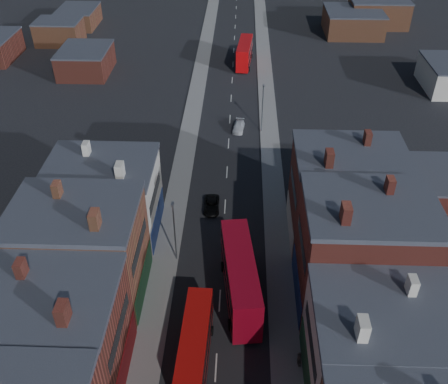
# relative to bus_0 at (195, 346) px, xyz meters

# --- Properties ---
(pavement_west) EXTENTS (3.00, 200.00, 0.12)m
(pavement_west) POSITION_rel_bus_0_xyz_m (-4.62, 33.53, -2.34)
(pavement_west) COLOR gray
(pavement_west) RESTS_ON ground
(pavement_east) EXTENTS (3.00, 200.00, 0.12)m
(pavement_east) POSITION_rel_bus_0_xyz_m (8.38, 33.53, -2.34)
(pavement_east) COLOR gray
(pavement_east) RESTS_ON ground
(lamp_post_2) EXTENTS (0.25, 0.70, 8.12)m
(lamp_post_2) POSITION_rel_bus_0_xyz_m (-3.32, 13.53, 2.30)
(lamp_post_2) COLOR slate
(lamp_post_2) RESTS_ON ground
(lamp_post_3) EXTENTS (0.25, 0.70, 8.12)m
(lamp_post_3) POSITION_rel_bus_0_xyz_m (7.08, 43.53, 2.30)
(lamp_post_3) COLOR slate
(lamp_post_3) RESTS_ON ground
(bus_0) EXTENTS (2.87, 10.39, 4.46)m
(bus_0) POSITION_rel_bus_0_xyz_m (0.00, 0.00, 0.00)
(bus_0) COLOR red
(bus_0) RESTS_ON ground
(bus_1) EXTENTS (4.43, 12.82, 5.42)m
(bus_1) POSITION_rel_bus_0_xyz_m (3.96, 8.15, 0.52)
(bus_1) COLOR #A4091D
(bus_1) RESTS_ON ground
(bus_2) EXTENTS (3.44, 11.01, 4.68)m
(bus_2) POSITION_rel_bus_0_xyz_m (4.20, 71.56, 0.12)
(bus_2) COLOR #C1080B
(bus_2) RESTS_ON ground
(car_2) EXTENTS (2.05, 4.30, 1.18)m
(car_2) POSITION_rel_bus_0_xyz_m (0.15, 23.02, -1.81)
(car_2) COLOR black
(car_2) RESTS_ON ground
(car_3) EXTENTS (2.12, 4.28, 1.20)m
(car_3) POSITION_rel_bus_0_xyz_m (3.40, 43.92, -1.81)
(car_3) COLOR white
(car_3) RESTS_ON ground
(ped_3) EXTENTS (0.67, 1.13, 1.81)m
(ped_3) POSITION_rel_bus_0_xyz_m (9.46, -0.03, -1.38)
(ped_3) COLOR #5C574F
(ped_3) RESTS_ON pavement_east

